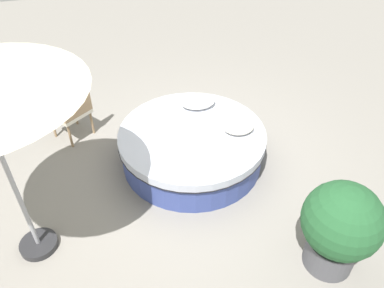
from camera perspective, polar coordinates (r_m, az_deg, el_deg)
name	(u,v)px	position (r m, az deg, el deg)	size (l,w,h in m)	color
ground_plane	(192,160)	(5.75, 0.00, -2.49)	(16.00, 16.00, 0.00)	gray
round_bed	(192,146)	(5.57, 0.00, -0.37)	(2.13, 2.13, 0.54)	#38478C
throw_pillow_0	(239,126)	(5.43, 7.01, 2.65)	(0.45, 0.37, 0.15)	silver
throw_pillow_1	(198,102)	(5.89, 0.91, 6.38)	(0.53, 0.38, 0.17)	white
patio_chair	(72,108)	(6.14, -17.51, 5.11)	(0.72, 0.72, 0.98)	#997A56
planter	(340,226)	(4.37, 21.36, -11.38)	(0.85, 0.85, 1.17)	#4C4C51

